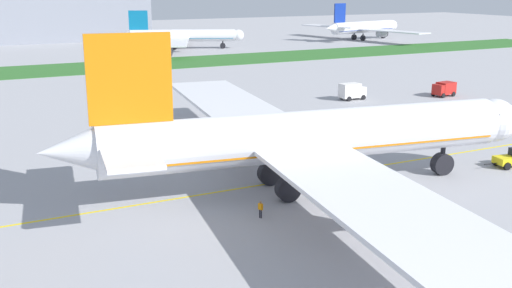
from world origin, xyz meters
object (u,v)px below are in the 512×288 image
service_truck_baggage_loader (352,91)px  parked_airliner_far_outer (362,27)px  airliner_foreground (303,137)px  service_truck_catering_van (444,89)px  ground_crew_wingwalker_port (260,208)px  parked_airliner_far_right (181,36)px

service_truck_baggage_loader → parked_airliner_far_outer: size_ratio=0.08×
airliner_foreground → service_truck_baggage_loader: bearing=49.0°
service_truck_catering_van → ground_crew_wingwalker_port: bearing=-146.2°
service_truck_baggage_loader → airliner_foreground: bearing=-131.0°
airliner_foreground → parked_airliner_far_right: (38.57, 141.32, -1.46)m
ground_crew_wingwalker_port → parked_airliner_far_right: bearing=72.5°
parked_airliner_far_right → parked_airliner_far_outer: (72.70, -0.50, 0.48)m
parked_airliner_far_right → parked_airliner_far_outer: 72.70m
airliner_foreground → service_truck_baggage_loader: size_ratio=16.66×
parked_airliner_far_outer → service_truck_baggage_loader: bearing=-127.2°
ground_crew_wingwalker_port → parked_airliner_far_right: parked_airliner_far_right is taller
parked_airliner_far_right → ground_crew_wingwalker_port: bearing=-107.5°
ground_crew_wingwalker_port → service_truck_baggage_loader: size_ratio=0.33×
airliner_foreground → parked_airliner_far_outer: airliner_foreground is taller
parked_airliner_far_right → parked_airliner_far_outer: parked_airliner_far_outer is taller
ground_crew_wingwalker_port → service_truck_catering_van: bearing=33.8°
service_truck_baggage_loader → parked_airliner_far_outer: 126.10m
service_truck_catering_van → parked_airliner_far_outer: (58.30, 105.51, 3.22)m
service_truck_baggage_loader → parked_airliner_far_right: bearing=88.0°
ground_crew_wingwalker_port → parked_airliner_far_right: size_ratio=0.03×
service_truck_catering_van → parked_airliner_far_right: (-14.40, 106.01, 2.74)m
airliner_foreground → ground_crew_wingwalker_port: (-7.60, -5.19, -4.69)m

